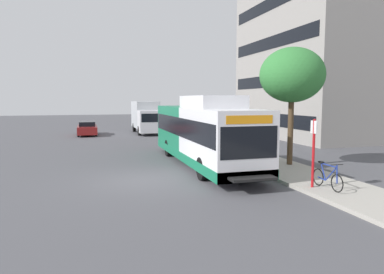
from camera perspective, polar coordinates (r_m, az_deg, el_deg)
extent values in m
plane|color=#4C4C51|center=(23.31, -10.97, -2.60)|extent=(120.00, 120.00, 0.00)
cube|color=#A8A399|center=(23.09, 7.10, -2.45)|extent=(3.00, 56.00, 0.14)
cube|color=white|center=(16.18, 4.78, -0.30)|extent=(2.54, 5.80, 2.73)
cube|color=#14724C|center=(21.66, -0.73, 1.34)|extent=(2.54, 5.80, 2.73)
cube|color=#14724C|center=(19.04, 1.62, -2.79)|extent=(2.57, 11.60, 0.44)
cube|color=black|center=(18.87, 1.63, 1.75)|extent=(2.58, 11.25, 0.96)
cube|color=black|center=(13.55, 9.12, -0.89)|extent=(2.34, 0.10, 1.24)
cube|color=orange|center=(13.46, 9.20, 2.78)|extent=(1.90, 0.08, 0.32)
cube|color=white|center=(17.44, 3.11, 5.66)|extent=(2.16, 4.06, 0.60)
cube|color=black|center=(13.42, 9.75, -6.60)|extent=(1.78, 0.60, 0.10)
cylinder|color=black|center=(15.33, 1.72, -5.11)|extent=(0.30, 1.00, 1.00)
cylinder|color=black|center=(16.16, 9.39, -4.61)|extent=(0.30, 1.00, 1.00)
cylinder|color=black|center=(21.80, -3.79, -1.78)|extent=(0.30, 1.00, 1.00)
cylinder|color=black|center=(22.39, 1.87, -1.56)|extent=(0.30, 1.00, 1.00)
cylinder|color=red|center=(14.18, 18.92, -2.51)|extent=(0.10, 0.10, 2.60)
cube|color=white|center=(14.06, 18.99, 1.52)|extent=(0.04, 0.36, 0.48)
torus|color=black|center=(13.86, 22.27, -6.90)|extent=(0.04, 0.66, 0.66)
torus|color=black|center=(14.72, 19.60, -6.06)|extent=(0.04, 0.66, 0.66)
cylinder|color=navy|center=(14.08, 21.43, -5.55)|extent=(0.05, 0.64, 0.64)
cylinder|color=navy|center=(14.43, 20.33, -5.24)|extent=(0.05, 0.34, 0.62)
cylinder|color=navy|center=(14.14, 21.10, -4.25)|extent=(0.05, 0.90, 0.05)
cylinder|color=navy|center=(14.54, 20.12, -6.29)|extent=(0.05, 0.45, 0.08)
cylinder|color=navy|center=(13.81, 22.26, -5.53)|extent=(0.05, 0.10, 0.67)
cylinder|color=black|center=(13.77, 22.25, -4.14)|extent=(0.52, 0.03, 0.03)
cube|color=black|center=(14.48, 20.03, -3.81)|extent=(0.12, 0.24, 0.06)
cylinder|color=#4C3823|center=(18.79, 15.52, 0.77)|extent=(0.28, 0.28, 3.34)
ellipsoid|color=#337A38|center=(18.76, 15.78, 9.57)|extent=(3.24, 3.24, 2.75)
cube|color=maroon|center=(35.88, -16.47, 1.16)|extent=(1.80, 4.50, 0.70)
cube|color=black|center=(35.95, -16.49, 1.96)|extent=(1.48, 2.34, 0.56)
cylinder|color=black|center=(34.57, -17.79, 0.56)|extent=(0.20, 0.64, 0.64)
cylinder|color=black|center=(34.56, -15.14, 0.63)|extent=(0.20, 0.64, 0.64)
cylinder|color=black|center=(37.26, -17.68, 0.94)|extent=(0.20, 0.64, 0.64)
cylinder|color=black|center=(37.25, -15.22, 1.01)|extent=(0.20, 0.64, 0.64)
cube|color=silver|center=(34.23, -6.65, 2.48)|extent=(2.30, 2.00, 2.10)
cube|color=#B2B7BC|center=(37.66, -7.55, 3.63)|extent=(2.30, 5.00, 2.70)
cube|color=black|center=(33.26, -6.37, 3.07)|extent=(2.07, 0.08, 0.80)
cylinder|color=black|center=(34.58, -8.43, 1.02)|extent=(0.26, 0.92, 0.92)
cylinder|color=black|center=(34.92, -5.08, 1.11)|extent=(0.26, 0.92, 0.92)
cylinder|color=black|center=(38.67, -9.27, 1.53)|extent=(0.26, 0.92, 0.92)
cylinder|color=black|center=(38.97, -6.26, 1.61)|extent=(0.26, 0.92, 0.92)
cube|color=black|center=(36.53, 21.62, 2.85)|extent=(13.60, 13.94, 1.10)
cube|color=black|center=(36.52, 21.83, 8.14)|extent=(13.60, 13.94, 1.10)
cube|color=black|center=(36.83, 22.04, 13.39)|extent=(13.60, 13.94, 1.10)
cube|color=black|center=(37.43, 22.26, 18.52)|extent=(13.60, 13.94, 1.10)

